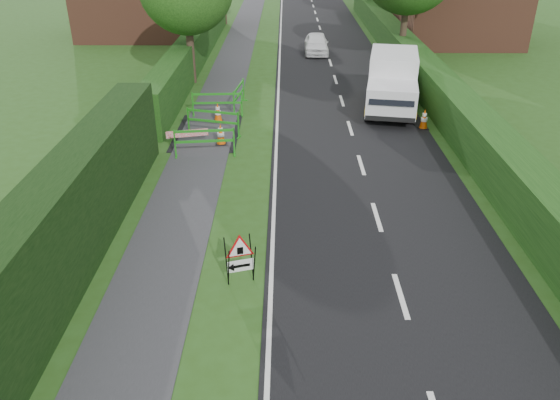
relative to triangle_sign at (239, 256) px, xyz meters
name	(u,v)px	position (x,y,z in m)	size (l,w,h in m)	color
ground	(287,326)	(1.06, -1.44, -0.75)	(120.00, 120.00, 0.00)	#264A15
road_surface	(318,22)	(3.56, 33.56, -0.74)	(6.00, 90.00, 0.02)	black
footpath	(247,22)	(-1.94, 33.56, -0.74)	(2.00, 90.00, 0.02)	#2D2D30
hedge_west_near	(42,325)	(-3.94, -1.44, -0.75)	(1.10, 18.00, 2.50)	black
hedge_west_far	(197,63)	(-3.94, 20.56, -0.75)	(1.00, 24.00, 1.80)	#14380F
hedge_east	(426,95)	(7.56, 14.56, -0.75)	(1.20, 50.00, 1.50)	#14380F
triangle_sign	(239,256)	(0.00, 0.00, 0.00)	(0.91, 0.91, 1.07)	black
works_van	(392,81)	(5.51, 12.48, 0.45)	(2.78, 5.22, 2.26)	silver
traffic_cone_0	(424,119)	(6.40, 10.08, -0.35)	(0.38, 0.38, 0.79)	black
traffic_cone_1	(414,107)	(6.33, 11.56, -0.35)	(0.38, 0.38, 0.79)	black
traffic_cone_2	(384,86)	(5.57, 14.55, -0.35)	(0.38, 0.38, 0.79)	black
traffic_cone_3	(221,134)	(-1.29, 8.40, -0.35)	(0.38, 0.38, 0.79)	black
traffic_cone_4	(218,112)	(-1.66, 10.81, -0.35)	(0.38, 0.38, 0.79)	black
ped_barrier_0	(204,139)	(-1.72, 7.30, -0.12)	(2.09, 0.58, 1.00)	#1B7C16
ped_barrier_1	(213,119)	(-1.67, 9.31, -0.12)	(2.08, 0.86, 1.00)	#1B7C16
ped_barrier_2	(217,101)	(-1.75, 11.54, -0.12)	(2.07, 0.45, 1.00)	#1B7C16
ped_barrier_3	(239,93)	(-0.95, 12.62, -0.12)	(0.61, 2.09, 1.00)	#1B7C16
redwhite_plank	(188,145)	(-2.49, 8.30, -0.75)	(1.50, 0.04, 0.25)	red
hatchback_car	(316,43)	(2.88, 22.94, -0.16)	(1.38, 3.42, 1.16)	white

